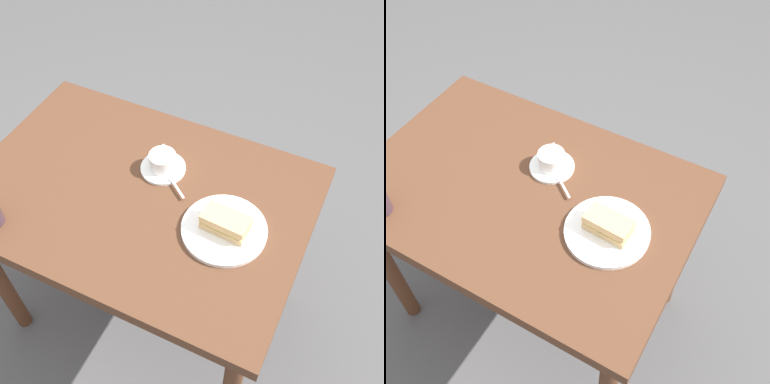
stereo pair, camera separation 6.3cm
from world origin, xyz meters
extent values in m
plane|color=#514F4F|center=(0.00, 0.00, 0.00)|extent=(6.00, 6.00, 0.00)
cube|color=#53321F|center=(0.00, 0.00, 0.73)|extent=(1.03, 0.71, 0.05)
cylinder|color=#542F1C|center=(-0.45, 0.29, 0.35)|extent=(0.06, 0.06, 0.71)
cylinder|color=#542F1C|center=(0.45, 0.29, 0.35)|extent=(0.06, 0.06, 0.71)
cylinder|color=white|center=(0.29, -0.02, 0.76)|extent=(0.24, 0.24, 0.01)
cube|color=tan|center=(0.29, -0.02, 0.78)|extent=(0.13, 0.08, 0.02)
cube|color=#DBC269|center=(0.29, -0.02, 0.79)|extent=(0.12, 0.07, 0.01)
cube|color=#DEAD6F|center=(0.29, -0.02, 0.81)|extent=(0.13, 0.08, 0.02)
cylinder|color=white|center=(0.03, 0.12, 0.76)|extent=(0.14, 0.14, 0.01)
cylinder|color=white|center=(0.03, 0.12, 0.79)|extent=(0.08, 0.08, 0.05)
cylinder|color=#AD7452|center=(0.03, 0.12, 0.81)|extent=(0.07, 0.07, 0.01)
torus|color=white|center=(0.01, 0.16, 0.79)|extent=(0.02, 0.04, 0.04)
cube|color=silver|center=(0.11, 0.05, 0.76)|extent=(0.06, 0.05, 0.00)
ellipsoid|color=silver|center=(0.07, 0.08, 0.77)|extent=(0.03, 0.03, 0.01)
camera|label=1|loc=(0.53, -0.75, 1.85)|focal=44.34mm
camera|label=2|loc=(0.59, -0.72, 1.85)|focal=44.34mm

